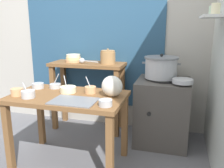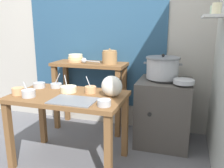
{
  "view_description": "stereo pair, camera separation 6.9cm",
  "coord_description": "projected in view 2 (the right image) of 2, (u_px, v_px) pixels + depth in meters",
  "views": [
    {
      "loc": [
        0.97,
        -2.03,
        1.38
      ],
      "look_at": [
        0.37,
        0.13,
        0.82
      ],
      "focal_mm": 38.38,
      "sensor_mm": 36.0,
      "label": 1
    },
    {
      "loc": [
        1.04,
        -2.01,
        1.38
      ],
      "look_at": [
        0.37,
        0.13,
        0.82
      ],
      "focal_mm": 38.38,
      "sensor_mm": 36.0,
      "label": 2
    }
  ],
  "objects": [
    {
      "name": "wall_back",
      "position": [
        113.0,
        30.0,
        3.17
      ],
      "size": [
        4.4,
        0.12,
        2.6
      ],
      "color": "#B2ADA3",
      "rests_on": "ground"
    },
    {
      "name": "ground_plane",
      "position": [
        74.0,
        161.0,
        2.49
      ],
      "size": [
        9.0,
        9.0,
        0.0
      ],
      "primitive_type": "plane",
      "color": "slate"
    },
    {
      "name": "clay_pot",
      "position": [
        110.0,
        57.0,
        2.99
      ],
      "size": [
        0.19,
        0.19,
        0.19
      ],
      "color": "#A37A4C",
      "rests_on": "back_shelf_table"
    },
    {
      "name": "bowl_stack_enamel",
      "position": [
        76.0,
        58.0,
        3.15
      ],
      "size": [
        0.21,
        0.21,
        0.1
      ],
      "color": "tan",
      "rests_on": "back_shelf_table"
    },
    {
      "name": "prep_bowl_0",
      "position": [
        39.0,
        85.0,
        2.56
      ],
      "size": [
        0.12,
        0.12,
        0.06
      ],
      "color": "#B7BABF",
      "rests_on": "prep_table"
    },
    {
      "name": "wide_pan",
      "position": [
        184.0,
        82.0,
        2.48
      ],
      "size": [
        0.22,
        0.22,
        0.05
      ],
      "primitive_type": "cylinder",
      "color": "#B7BABF",
      "rests_on": "stove_block"
    },
    {
      "name": "prep_bowl_2",
      "position": [
        69.0,
        89.0,
        2.4
      ],
      "size": [
        0.16,
        0.16,
        0.17
      ],
      "color": "beige",
      "rests_on": "prep_table"
    },
    {
      "name": "prep_bowl_1",
      "position": [
        29.0,
        93.0,
        2.23
      ],
      "size": [
        0.13,
        0.13,
        0.14
      ],
      "color": "#B7BABF",
      "rests_on": "prep_table"
    },
    {
      "name": "back_shelf_table",
      "position": [
        90.0,
        79.0,
        3.14
      ],
      "size": [
        0.96,
        0.4,
        0.9
      ],
      "color": "brown",
      "rests_on": "ground"
    },
    {
      "name": "prep_bowl_6",
      "position": [
        18.0,
        91.0,
        2.31
      ],
      "size": [
        0.11,
        0.11,
        0.07
      ],
      "color": "tan",
      "rests_on": "prep_table"
    },
    {
      "name": "steamer_pot",
      "position": [
        163.0,
        68.0,
        2.71
      ],
      "size": [
        0.43,
        0.38,
        0.28
      ],
      "color": "#B7BABF",
      "rests_on": "stove_block"
    },
    {
      "name": "prep_bowl_4",
      "position": [
        56.0,
        85.0,
        2.56
      ],
      "size": [
        0.12,
        0.12,
        0.16
      ],
      "color": "#B7BABF",
      "rests_on": "prep_table"
    },
    {
      "name": "plastic_bag",
      "position": [
        112.0,
        86.0,
        2.23
      ],
      "size": [
        0.2,
        0.16,
        0.2
      ],
      "primitive_type": "ellipsoid",
      "color": "silver",
      "rests_on": "prep_table"
    },
    {
      "name": "stove_block",
      "position": [
        164.0,
        112.0,
        2.81
      ],
      "size": [
        0.6,
        0.61,
        0.78
      ],
      "color": "#4C4742",
      "rests_on": "ground"
    },
    {
      "name": "prep_table",
      "position": [
        69.0,
        105.0,
        2.34
      ],
      "size": [
        1.1,
        0.66,
        0.72
      ],
      "color": "brown",
      "rests_on": "ground"
    },
    {
      "name": "prep_bowl_5",
      "position": [
        104.0,
        102.0,
        1.98
      ],
      "size": [
        0.11,
        0.11,
        0.06
      ],
      "color": "#B7BABF",
      "rests_on": "prep_table"
    },
    {
      "name": "serving_tray",
      "position": [
        73.0,
        101.0,
        2.11
      ],
      "size": [
        0.4,
        0.28,
        0.01
      ],
      "primitive_type": "cube",
      "color": "slate",
      "rests_on": "prep_table"
    },
    {
      "name": "prep_bowl_3",
      "position": [
        91.0,
        89.0,
        2.36
      ],
      "size": [
        0.11,
        0.11,
        0.16
      ],
      "color": "tan",
      "rests_on": "prep_table"
    },
    {
      "name": "ladle",
      "position": [
        85.0,
        61.0,
        3.03
      ],
      "size": [
        0.28,
        0.12,
        0.07
      ],
      "color": "#B7BABF",
      "rests_on": "back_shelf_table"
    }
  ]
}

